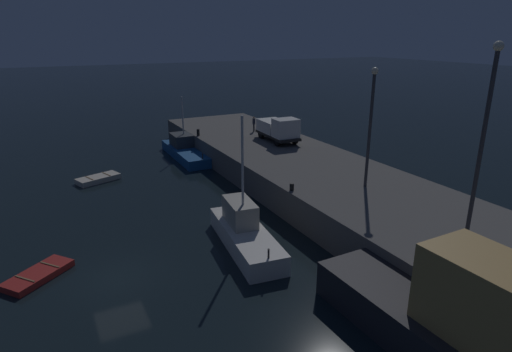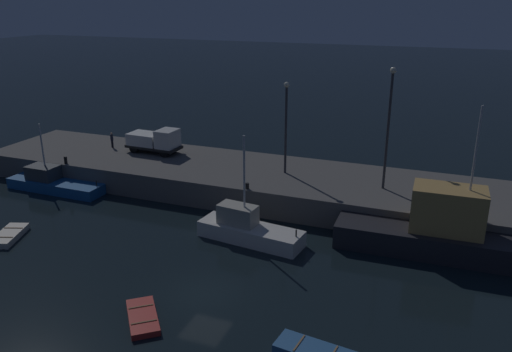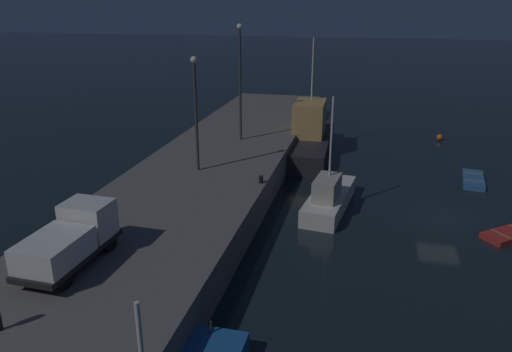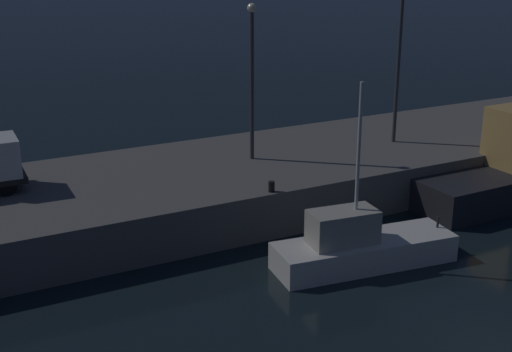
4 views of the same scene
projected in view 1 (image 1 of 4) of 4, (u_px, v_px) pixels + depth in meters
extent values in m
plane|color=black|center=(117.00, 278.00, 21.42)|extent=(320.00, 320.00, 0.00)
cube|color=#5B5956|center=(366.00, 204.00, 27.99)|extent=(57.09, 9.67, 2.12)
cube|color=#195193|center=(188.00, 153.00, 42.19)|extent=(9.05, 2.94, 0.91)
cube|color=#33383D|center=(184.00, 140.00, 42.97)|extent=(2.65, 2.29, 1.19)
cylinder|color=silver|center=(183.00, 115.00, 42.13)|extent=(0.14, 0.14, 3.73)
cylinder|color=#262626|center=(203.00, 156.00, 38.45)|extent=(0.10, 0.10, 0.50)
cube|color=silver|center=(246.00, 239.00, 24.34)|extent=(7.67, 3.08, 1.12)
cube|color=#ADA899|center=(240.00, 212.00, 24.86)|extent=(2.84, 1.71, 1.36)
cylinder|color=silver|center=(242.00, 161.00, 23.36)|extent=(0.14, 0.14, 5.05)
cylinder|color=#262626|center=(269.00, 253.00, 21.04)|extent=(0.10, 0.10, 0.50)
cube|color=#232328|center=(466.00, 348.00, 15.52)|extent=(12.95, 4.13, 1.62)
cube|color=tan|center=(492.00, 302.00, 14.30)|extent=(4.60, 2.73, 2.96)
cube|color=beige|center=(98.00, 179.00, 35.44)|extent=(2.52, 3.67, 0.43)
cube|color=olive|center=(106.00, 174.00, 35.88)|extent=(1.28, 0.52, 0.04)
cube|color=olive|center=(89.00, 178.00, 34.85)|extent=(1.28, 0.52, 0.04)
cube|color=#B22823|center=(38.00, 275.00, 21.42)|extent=(3.22, 3.49, 0.34)
cube|color=olive|center=(50.00, 265.00, 21.99)|extent=(1.07, 0.89, 0.04)
cube|color=olive|center=(25.00, 279.00, 20.72)|extent=(1.07, 0.89, 0.04)
cylinder|color=#38383D|center=(370.00, 132.00, 26.99)|extent=(0.20, 0.20, 7.18)
sphere|color=#F9EFCC|center=(375.00, 71.00, 25.80)|extent=(0.44, 0.44, 0.44)
cylinder|color=#38383D|center=(481.00, 152.00, 19.46)|extent=(0.20, 0.20, 8.81)
sphere|color=#F9EFCC|center=(499.00, 46.00, 18.02)|extent=(0.44, 0.44, 0.44)
cylinder|color=black|center=(295.00, 139.00, 38.65)|extent=(0.91, 0.32, 0.90)
cylinder|color=black|center=(277.00, 141.00, 37.94)|extent=(0.91, 0.32, 0.90)
cylinder|color=black|center=(277.00, 132.00, 41.50)|extent=(0.91, 0.32, 0.90)
cylinder|color=black|center=(261.00, 134.00, 40.80)|extent=(0.91, 0.32, 0.90)
cube|color=black|center=(277.00, 135.00, 39.68)|extent=(5.26, 2.29, 0.25)
cube|color=silver|center=(286.00, 128.00, 38.05)|extent=(1.74, 2.15, 1.64)
cube|color=silver|center=(273.00, 126.00, 40.28)|extent=(3.09, 2.20, 1.08)
cylinder|color=black|center=(254.00, 128.00, 43.50)|extent=(0.12, 0.12, 0.74)
cylinder|color=black|center=(254.00, 128.00, 43.77)|extent=(0.12, 0.12, 0.74)
cylinder|color=#1E2333|center=(254.00, 121.00, 43.42)|extent=(0.39, 0.39, 0.61)
sphere|color=tan|center=(254.00, 117.00, 43.29)|extent=(0.18, 0.18, 0.18)
cylinder|color=black|center=(292.00, 187.00, 27.26)|extent=(0.28, 0.28, 0.47)
cylinder|color=black|center=(198.00, 132.00, 41.84)|extent=(0.28, 0.28, 0.65)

